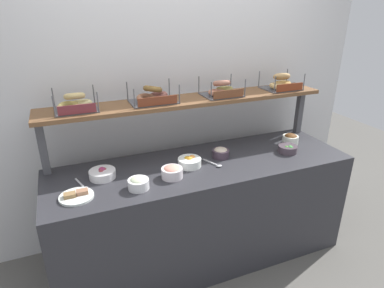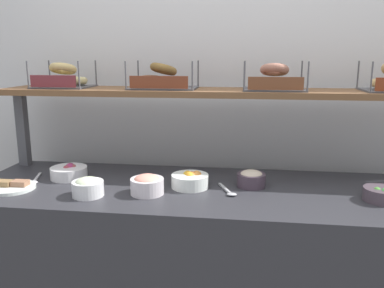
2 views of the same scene
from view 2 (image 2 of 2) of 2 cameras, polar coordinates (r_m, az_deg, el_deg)
name	(u,v)px [view 2 (image 2 of 2)]	position (r m, az deg, el deg)	size (l,w,h in m)	color
back_wall	(222,99)	(2.32, 4.24, 6.33)	(3.47, 0.06, 2.40)	silver
deli_counter	(212,272)	(2.03, 2.85, -17.70)	(2.27, 0.70, 0.85)	#2D2D33
shelf_riser_left	(23,129)	(2.39, -22.90, 1.93)	(0.05, 0.05, 0.40)	#4C4C51
upper_shelf	(218,92)	(2.04, 3.77, 7.32)	(2.23, 0.32, 0.03)	brown
bowl_veggie_mix	(382,194)	(1.87, 25.33, -6.47)	(0.15, 0.15, 0.06)	#4A3E47
bowl_tuna_salad	(251,178)	(1.89, 8.40, -4.85)	(0.13, 0.13, 0.08)	#433440
bowl_scallion_spread	(88,187)	(1.80, -14.56, -5.89)	(0.14, 0.14, 0.08)	white
bowl_beet_salad	(69,172)	(2.09, -17.05, -3.83)	(0.18, 0.18, 0.07)	white
bowl_lox_spread	(147,184)	(1.78, -6.39, -5.71)	(0.15, 0.15, 0.09)	silver
bowl_fruit_salad	(190,180)	(1.86, -0.25, -5.14)	(0.17, 0.17, 0.08)	white
serving_plate_white	(12,187)	(2.02, -24.20, -5.54)	(0.21, 0.21, 0.04)	white
serving_spoon_near_plate	(35,180)	(2.09, -21.37, -4.76)	(0.07, 0.17, 0.01)	#B7B7BC
serving_spoon_by_edge	(228,192)	(1.80, 5.20, -6.73)	(0.09, 0.17, 0.01)	#B7B7BC
bagel_basket_plain	(63,79)	(2.25, -17.83, 8.83)	(0.28, 0.24, 0.14)	#4C4C51
bagel_basket_cinnamon_raisin	(163,80)	(2.08, -4.13, 9.11)	(0.34, 0.24, 0.14)	#4C4C51
bagel_basket_everything	(274,81)	(2.02, 11.52, 8.80)	(0.30, 0.25, 0.14)	#4C4C51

